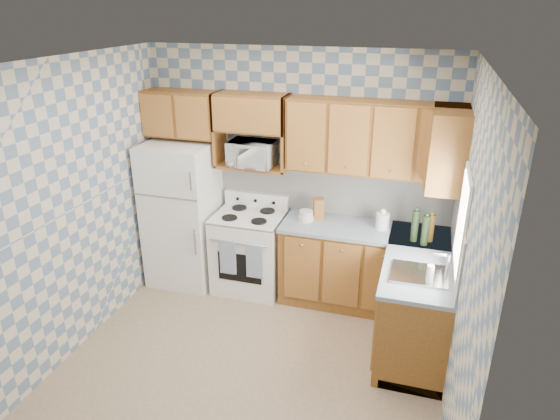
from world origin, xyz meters
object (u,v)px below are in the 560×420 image
Objects in this scene: refrigerator at (183,214)px; stove_body at (250,252)px; microwave at (252,154)px; electric_kettle at (382,221)px.

refrigerator reaches higher than stove_body.
microwave is at bearing 87.86° from stove_body.
stove_body is 1.81× the size of microwave.
refrigerator is 9.66× the size of electric_kettle.
electric_kettle is (1.45, -0.09, -0.58)m from microwave.
microwave reaches higher than refrigerator.
refrigerator is at bearing -178.15° from electric_kettle.
electric_kettle is (1.46, 0.05, 0.56)m from stove_body.
electric_kettle is at bearing -1.13° from microwave.
stove_body is at bearing 1.78° from refrigerator.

